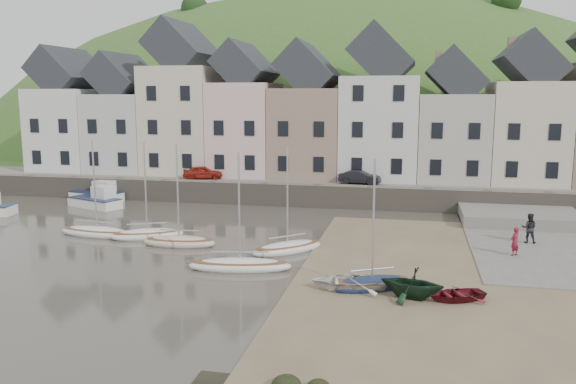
% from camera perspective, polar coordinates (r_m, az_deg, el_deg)
% --- Properties ---
extents(ground, '(160.00, 160.00, 0.00)m').
position_cam_1_polar(ground, '(31.09, -2.36, -7.25)').
color(ground, '#474237').
rests_on(ground, ground).
extents(quay_land, '(90.00, 30.00, 1.50)m').
position_cam_1_polar(quay_land, '(61.81, 5.11, 1.82)').
color(quay_land, '#386127').
rests_on(quay_land, ground).
extents(quay_street, '(70.00, 7.00, 0.10)m').
position_cam_1_polar(quay_street, '(50.42, 3.49, 1.03)').
color(quay_street, slate).
rests_on(quay_street, quay_land).
extents(seawall, '(70.00, 1.20, 1.80)m').
position_cam_1_polar(seawall, '(47.11, 2.83, -0.36)').
color(seawall, slate).
rests_on(seawall, ground).
extents(beach, '(18.00, 26.00, 0.06)m').
position_cam_1_polar(beach, '(30.35, 18.39, -8.11)').
color(beach, brown).
rests_on(beach, ground).
extents(slipway, '(8.00, 18.00, 0.12)m').
position_cam_1_polar(slipway, '(38.59, 23.09, -4.61)').
color(slipway, slate).
rests_on(slipway, ground).
extents(hillside, '(134.40, 84.00, 84.00)m').
position_cam_1_polar(hillside, '(93.64, 4.04, -7.26)').
color(hillside, '#386127').
rests_on(hillside, ground).
extents(townhouse_terrace, '(61.05, 8.00, 13.93)m').
position_cam_1_polar(townhouse_terrace, '(53.14, 6.03, 7.68)').
color(townhouse_terrace, silver).
rests_on(townhouse_terrace, quay_land).
extents(sailboat_0, '(5.45, 1.99, 6.32)m').
position_cam_1_polar(sailboat_0, '(39.39, -18.19, -3.74)').
color(sailboat_0, white).
rests_on(sailboat_0, ground).
extents(sailboat_1, '(4.71, 3.36, 6.32)m').
position_cam_1_polar(sailboat_1, '(37.92, -13.60, -4.03)').
color(sailboat_1, white).
rests_on(sailboat_1, ground).
extents(sailboat_2, '(4.54, 1.84, 6.32)m').
position_cam_1_polar(sailboat_2, '(35.66, -10.60, -4.78)').
color(sailboat_2, beige).
rests_on(sailboat_2, ground).
extents(sailboat_3, '(4.31, 4.22, 6.32)m').
position_cam_1_polar(sailboat_3, '(33.66, -0.06, -5.47)').
color(sailboat_3, white).
rests_on(sailboat_3, ground).
extents(sailboat_4, '(5.55, 2.44, 6.32)m').
position_cam_1_polar(sailboat_4, '(30.46, -4.73, -7.12)').
color(sailboat_4, white).
rests_on(sailboat_4, ground).
extents(sailboat_5, '(4.22, 3.23, 6.32)m').
position_cam_1_polar(sailboat_5, '(27.73, 8.22, -8.87)').
color(sailboat_5, '#162345').
rests_on(sailboat_5, ground).
extents(motorboat_0, '(4.95, 3.26, 1.70)m').
position_cam_1_polar(motorboat_0, '(49.38, -18.21, -0.75)').
color(motorboat_0, white).
rests_on(motorboat_0, ground).
extents(motorboat_2, '(4.97, 2.75, 1.70)m').
position_cam_1_polar(motorboat_2, '(52.55, -18.08, -0.15)').
color(motorboat_2, white).
rests_on(motorboat_2, ground).
extents(rowboat_white, '(3.84, 3.02, 0.72)m').
position_cam_1_polar(rowboat_white, '(27.39, 5.97, -8.71)').
color(rowboat_white, silver).
rests_on(rowboat_white, beach).
extents(rowboat_green, '(3.19, 2.90, 1.45)m').
position_cam_1_polar(rowboat_green, '(26.52, 12.05, -8.66)').
color(rowboat_green, black).
rests_on(rowboat_green, beach).
extents(rowboat_red, '(3.13, 2.79, 0.53)m').
position_cam_1_polar(rowboat_red, '(26.91, 16.16, -9.59)').
color(rowboat_red, maroon).
rests_on(rowboat_red, beach).
extents(person_red, '(0.69, 0.69, 1.61)m').
position_cam_1_polar(person_red, '(34.74, 21.32, -4.53)').
color(person_red, maroon).
rests_on(person_red, slipway).
extents(person_dark, '(0.96, 0.79, 1.81)m').
position_cam_1_polar(person_dark, '(38.02, 22.54, -3.28)').
color(person_dark, '#212227').
rests_on(person_dark, slipway).
extents(car_left, '(3.73, 2.40, 1.18)m').
position_cam_1_polar(car_left, '(52.05, -8.35, 1.92)').
color(car_left, maroon).
rests_on(car_left, quay_street).
extents(car_right, '(3.57, 1.55, 1.14)m').
position_cam_1_polar(car_right, '(48.97, 7.03, 1.46)').
color(car_right, black).
rests_on(car_right, quay_street).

